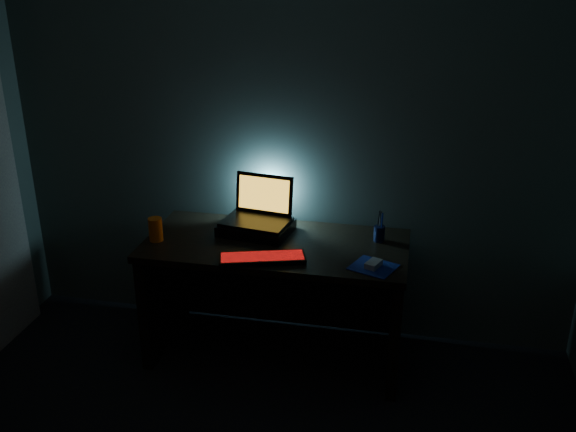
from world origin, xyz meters
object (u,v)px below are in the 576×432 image
object	(u,v)px
keyboard	(262,258)
juice_glass	(156,229)
laptop	(259,210)
pen_cup	(379,234)
router	(231,226)
mouse	(374,264)

from	to	relation	value
keyboard	juice_glass	distance (m)	0.68
laptop	juice_glass	bearing A→B (deg)	-144.08
pen_cup	router	size ratio (longest dim) A/B	0.67
keyboard	router	distance (m)	0.46
pen_cup	mouse	bearing A→B (deg)	-90.53
keyboard	router	size ratio (longest dim) A/B	3.58
keyboard	pen_cup	size ratio (longest dim) A/B	5.34
keyboard	mouse	world-z (taller)	mouse
mouse	laptop	bearing A→B (deg)	174.28
pen_cup	juice_glass	xyz separation A→B (m)	(-1.26, -0.25, 0.02)
mouse	juice_glass	xyz separation A→B (m)	(-1.25, 0.09, 0.05)
mouse	pen_cup	world-z (taller)	pen_cup
laptop	router	xyz separation A→B (m)	(-0.16, -0.05, -0.10)
laptop	juice_glass	distance (m)	0.61
mouse	router	xyz separation A→B (m)	(-0.87, 0.32, 0.00)
laptop	mouse	xyz separation A→B (m)	(0.71, -0.37, -0.10)
keyboard	pen_cup	xyz separation A→B (m)	(0.59, 0.38, 0.03)
laptop	pen_cup	size ratio (longest dim) A/B	4.56
pen_cup	laptop	bearing A→B (deg)	177.70
mouse	router	bearing A→B (deg)	-178.40
juice_glass	mouse	bearing A→B (deg)	-4.21
keyboard	router	xyz separation A→B (m)	(-0.28, 0.36, 0.01)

